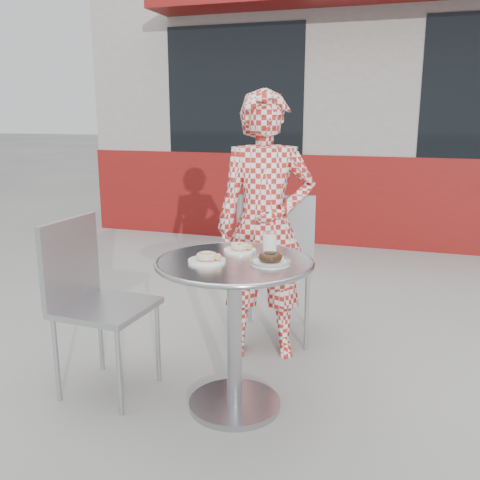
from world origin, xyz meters
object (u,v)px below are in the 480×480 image
(plate_near, at_px, (207,258))
(plate_checker, at_px, (270,260))
(seated_person, at_px, (265,227))
(chair_left, at_px, (106,340))
(milk_cup, at_px, (270,244))
(bistro_table, at_px, (234,298))
(chair_far, at_px, (277,293))
(plate_far, at_px, (240,248))

(plate_near, distance_m, plate_checker, 0.29)
(seated_person, bearing_deg, chair_left, -149.85)
(chair_left, relative_size, plate_checker, 4.81)
(plate_checker, xyz_separation_m, milk_cup, (-0.05, 0.16, 0.04))
(bistro_table, distance_m, chair_far, 0.97)
(seated_person, height_order, milk_cup, seated_person)
(chair_left, bearing_deg, bistro_table, -82.91)
(plate_near, bearing_deg, chair_far, 84.88)
(milk_cup, bearing_deg, bistro_table, -129.62)
(plate_checker, bearing_deg, milk_cup, 106.20)
(seated_person, xyz_separation_m, milk_cup, (0.16, -0.51, 0.03))
(chair_left, xyz_separation_m, seated_person, (0.66, 0.72, 0.51))
(bistro_table, relative_size, plate_near, 4.37)
(chair_far, xyz_separation_m, seated_person, (-0.01, -0.25, 0.49))
(plate_far, distance_m, milk_cup, 0.16)
(chair_left, distance_m, plate_far, 0.87)
(plate_far, bearing_deg, chair_far, 89.74)
(plate_far, bearing_deg, bistro_table, -81.61)
(plate_near, relative_size, milk_cup, 1.56)
(plate_near, height_order, plate_checker, plate_checker)
(plate_near, bearing_deg, plate_far, 70.06)
(plate_near, bearing_deg, seated_person, 84.18)
(bistro_table, height_order, chair_far, chair_far)
(chair_far, bearing_deg, bistro_table, 80.73)
(bistro_table, relative_size, milk_cup, 6.81)
(chair_far, xyz_separation_m, plate_checker, (0.20, -0.93, 0.48))
(chair_far, distance_m, seated_person, 0.55)
(bistro_table, distance_m, milk_cup, 0.32)
(chair_left, height_order, plate_checker, chair_left)
(bistro_table, xyz_separation_m, plate_near, (-0.11, -0.07, 0.21))
(bistro_table, bearing_deg, seated_person, 92.96)
(plate_checker, bearing_deg, seated_person, 107.45)
(bistro_table, relative_size, plate_checker, 4.02)
(milk_cup, bearing_deg, plate_far, 176.56)
(chair_left, xyz_separation_m, plate_checker, (0.88, 0.05, 0.50))
(bistro_table, distance_m, plate_checker, 0.27)
(milk_cup, bearing_deg, seated_person, 107.84)
(bistro_table, xyz_separation_m, plate_far, (-0.02, 0.17, 0.20))
(chair_left, xyz_separation_m, milk_cup, (0.83, 0.21, 0.54))
(plate_near, relative_size, plate_checker, 0.92)
(chair_far, bearing_deg, plate_near, 74.30)
(chair_far, distance_m, plate_far, 0.90)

